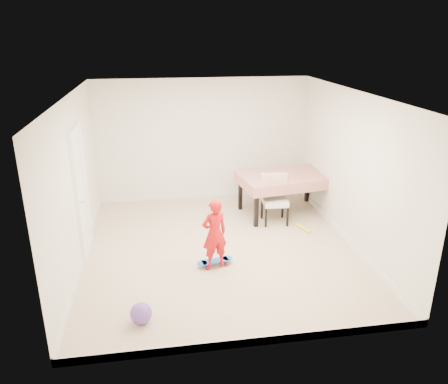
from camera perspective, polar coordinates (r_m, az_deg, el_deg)
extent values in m
plane|color=tan|center=(7.52, -0.52, -7.38)|extent=(5.00, 5.00, 0.00)
cube|color=white|center=(6.72, -0.59, 12.51)|extent=(4.50, 5.00, 0.04)
cube|color=silver|center=(9.37, -2.82, 6.77)|extent=(4.50, 0.04, 2.60)
cube|color=silver|center=(4.75, 3.93, -7.21)|extent=(4.50, 0.04, 2.60)
cube|color=silver|center=(7.05, -18.79, 1.07)|extent=(0.04, 5.00, 2.60)
cube|color=silver|center=(7.64, 16.24, 2.82)|extent=(0.04, 5.00, 2.60)
cube|color=white|center=(7.42, -18.14, -0.17)|extent=(0.11, 0.94, 2.11)
cube|color=white|center=(9.75, -2.70, -0.32)|extent=(4.50, 0.02, 0.12)
cube|color=white|center=(5.43, 3.63, -18.94)|extent=(4.50, 0.02, 0.12)
cube|color=white|center=(7.53, -17.80, -7.87)|extent=(0.02, 5.00, 0.12)
cube|color=white|center=(8.09, 15.45, -5.58)|extent=(0.02, 5.00, 0.12)
imported|color=red|center=(6.69, -1.25, -5.72)|extent=(0.46, 0.37, 1.11)
sphere|color=#6845A7|center=(5.81, -10.79, -15.32)|extent=(0.28, 0.28, 0.28)
cylinder|color=yellow|center=(8.30, 10.33, -4.69)|extent=(0.18, 0.40, 0.06)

